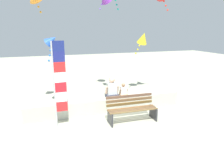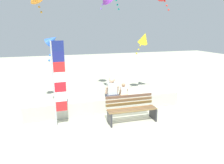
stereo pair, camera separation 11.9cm
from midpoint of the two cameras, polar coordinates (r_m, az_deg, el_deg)
ground_plane at (r=7.32m, az=1.09°, el=-10.82°), size 40.00×40.00×0.00m
seawall_ledge at (r=8.07m, az=-1.15°, el=-6.19°), size 6.05×0.54×0.56m
park_bench at (r=7.23m, az=5.84°, el=-7.55°), size 1.75×0.67×0.88m
person_adult at (r=7.94m, az=0.41°, el=-2.03°), size 0.52×0.38×0.80m
person_child at (r=8.13m, az=3.59°, el=-2.51°), size 0.33×0.24×0.51m
flag_banner at (r=6.67m, az=-14.34°, el=0.48°), size 0.40×0.05×2.79m
kite_yellow at (r=10.32m, az=9.19°, el=11.91°), size 0.73×0.74×1.11m
kite_blue at (r=8.25m, az=-15.85°, el=11.04°), size 0.69×0.71×1.04m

